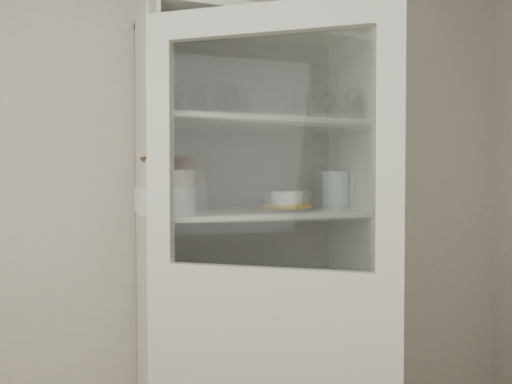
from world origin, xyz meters
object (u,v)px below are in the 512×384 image
object	(u,v)px
goblet_3	(328,108)
plate_stack_back	(159,199)
mug_teal	(278,286)
cream_dish	(259,383)
grey_bowl_stack	(335,190)
white_canister	(176,288)
white_ramekin	(287,198)
goblet_0	(203,102)
mug_blue	(318,289)
teal_jar	(259,286)
pantry_cabinet	(251,280)
cupboard_door	(268,333)
yellow_trivet	(287,206)
mug_white	(289,295)
cream_bowl	(167,179)
plate_stack_front	(167,201)
tin_box	(307,379)
glass_platter	(287,209)
measuring_cups	(186,308)
goblet_1	(229,104)
goblet_2	(276,104)
terracotta_bowl	(167,164)

from	to	relation	value
goblet_3	plate_stack_back	world-z (taller)	goblet_3
mug_teal	cream_dish	xyz separation A→B (m)	(-0.13, -0.08, -0.41)
grey_bowl_stack	white_canister	distance (m)	0.87
white_ramekin	goblet_0	bearing A→B (deg)	160.88
mug_blue	teal_jar	distance (m)	0.27
pantry_cabinet	mug_blue	world-z (taller)	pantry_cabinet
cupboard_door	yellow_trivet	world-z (taller)	cupboard_door
goblet_3	white_canister	xyz separation A→B (m)	(-0.76, -0.05, -0.82)
pantry_cabinet	mug_white	size ratio (longest dim) A/B	19.22
cream_bowl	grey_bowl_stack	xyz separation A→B (m)	(0.82, 0.10, -0.06)
plate_stack_front	cream_dish	size ratio (longest dim) A/B	0.91
mug_blue	tin_box	distance (m)	0.42
mug_blue	plate_stack_back	bearing A→B (deg)	175.94
mug_white	white_canister	world-z (taller)	white_canister
pantry_cabinet	yellow_trivet	distance (m)	0.38
teal_jar	glass_platter	bearing A→B (deg)	-35.33
mug_blue	cream_dish	world-z (taller)	mug_blue
mug_teal	measuring_cups	distance (m)	0.50
goblet_3	cream_bowl	bearing A→B (deg)	-167.68
glass_platter	tin_box	size ratio (longest dim) A/B	1.53
goblet_1	cream_dish	world-z (taller)	goblet_1
mug_teal	mug_white	xyz separation A→B (m)	(-0.04, -0.20, 0.01)
plate_stack_front	glass_platter	size ratio (longest dim) A/B	0.76
goblet_0	goblet_3	world-z (taller)	goblet_3
plate_stack_back	goblet_2	bearing A→B (deg)	-4.91
cream_bowl	mug_white	size ratio (longest dim) A/B	1.96
white_ramekin	mug_blue	world-z (taller)	white_ramekin
cream_bowl	cream_dish	xyz separation A→B (m)	(0.41, 0.05, -0.91)
mug_white	white_canister	distance (m)	0.49
glass_platter	cream_dish	bearing A→B (deg)	176.09
goblet_1	teal_jar	bearing A→B (deg)	-27.54
cream_bowl	glass_platter	world-z (taller)	cream_bowl
goblet_1	cream_bowl	xyz separation A→B (m)	(-0.32, -0.18, -0.34)
mug_blue	plate_stack_front	bearing A→B (deg)	-167.37
goblet_0	cream_dish	bearing A→B (deg)	-27.07
cupboard_door	cream_bowl	size ratio (longest dim) A/B	9.35
white_ramekin	mug_blue	bearing A→B (deg)	-17.38
white_canister	plate_stack_front	bearing A→B (deg)	-114.16
cupboard_door	mug_blue	bearing A→B (deg)	81.44
terracotta_bowl	goblet_2	bearing A→B (deg)	16.26
teal_jar	goblet_1	bearing A→B (deg)	152.46
yellow_trivet	measuring_cups	size ratio (longest dim) A/B	1.64
yellow_trivet	goblet_2	bearing A→B (deg)	92.80
goblet_2	cream_dish	xyz separation A→B (m)	(-0.12, -0.11, -1.25)
grey_bowl_stack	teal_jar	world-z (taller)	grey_bowl_stack
goblet_3	tin_box	size ratio (longest dim) A/B	0.93
mug_blue	goblet_1	bearing A→B (deg)	166.14
glass_platter	white_canister	distance (m)	0.60
mug_blue	cupboard_door	bearing A→B (deg)	-121.93
yellow_trivet	white_canister	size ratio (longest dim) A/B	1.09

